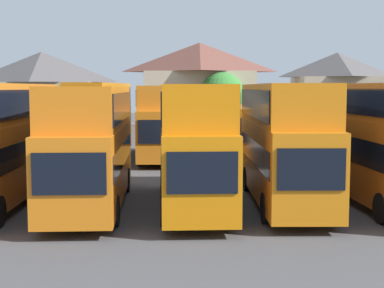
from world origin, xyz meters
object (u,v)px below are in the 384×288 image
at_px(house_terrace_left, 42,94).
at_px(tree_left_of_lot, 222,95).
at_px(bus_4, 283,137).
at_px(house_terrace_right, 337,94).
at_px(bus_5, 379,137).
at_px(bus_9, 267,129).
at_px(bus_2, 91,140).
at_px(bus_3, 193,139).
at_px(bus_8, 233,129).
at_px(bus_6, 100,117).
at_px(house_terrace_centre, 199,90).
at_px(bus_7, 161,118).

height_order(house_terrace_left, tree_left_of_lot, house_terrace_left).
distance_m(bus_4, house_terrace_right, 34.40).
height_order(bus_5, bus_9, bus_5).
relative_size(bus_2, bus_9, 0.92).
relative_size(bus_3, house_terrace_left, 0.98).
distance_m(bus_3, bus_9, 16.60).
relative_size(bus_2, tree_left_of_lot, 1.77).
height_order(bus_3, bus_8, bus_3).
distance_m(bus_6, house_terrace_centre, 18.08).
height_order(bus_9, house_terrace_centre, house_terrace_centre).
bearing_deg(house_terrace_centre, house_terrace_right, 5.18).
xyz_separation_m(bus_4, bus_9, (1.42, 15.16, -0.77)).
xyz_separation_m(bus_3, house_terrace_centre, (0.86, 32.11, 1.85)).
bearing_deg(bus_9, house_terrace_centre, -165.78).
distance_m(bus_4, bus_9, 15.25).
relative_size(bus_7, tree_left_of_lot, 1.78).
distance_m(bus_3, bus_5, 7.58).
relative_size(bus_3, bus_4, 0.98).
relative_size(bus_3, bus_6, 0.87).
bearing_deg(house_terrace_left, bus_4, -61.04).
bearing_deg(bus_9, house_terrace_left, -132.29).
bearing_deg(bus_7, bus_2, -7.94).
bearing_deg(bus_3, house_terrace_right, 154.12).
xyz_separation_m(bus_5, house_terrace_left, (-21.93, 32.77, 1.43)).
relative_size(bus_5, house_terrace_left, 1.00).
bearing_deg(house_terrace_left, bus_8, -45.72).
xyz_separation_m(bus_7, tree_left_of_lot, (4.81, 12.30, 1.42)).
xyz_separation_m(bus_8, house_terrace_centre, (-1.92, 16.44, 2.59)).
height_order(bus_7, house_terrace_left, house_terrace_left).
xyz_separation_m(bus_6, house_terrace_right, (20.29, 17.83, 1.32)).
xyz_separation_m(bus_6, bus_9, (11.17, 0.28, -0.85)).
distance_m(bus_6, house_terrace_left, 19.65).
bearing_deg(bus_6, bus_7, 96.43).
bearing_deg(bus_8, bus_5, 18.59).
height_order(bus_3, bus_5, bus_5).
xyz_separation_m(bus_4, bus_8, (-0.92, 15.07, -0.76)).
bearing_deg(bus_2, house_terrace_right, 148.37).
bearing_deg(bus_9, bus_3, -18.37).
bearing_deg(tree_left_of_lot, bus_3, -95.60).
distance_m(bus_2, bus_8, 16.97).
relative_size(bus_3, house_terrace_right, 1.26).
bearing_deg(house_terrace_right, bus_4, -107.86).
bearing_deg(bus_9, bus_2, -30.92).
xyz_separation_m(bus_9, house_terrace_centre, (-4.26, 16.34, 2.60)).
relative_size(bus_8, bus_9, 0.90).
distance_m(bus_4, bus_7, 16.21).
bearing_deg(bus_6, bus_3, 23.89).
xyz_separation_m(bus_7, house_terrace_right, (16.30, 17.56, 1.41)).
distance_m(bus_7, bus_9, 7.22).
xyz_separation_m(bus_4, house_terrace_centre, (-2.84, 31.50, 1.83)).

